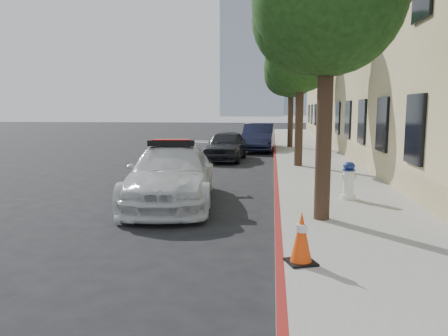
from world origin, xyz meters
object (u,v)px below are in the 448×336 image
Objects in this scene: police_car at (172,174)px; traffic_cone at (301,238)px; fire_hydrant at (349,181)px; parked_car_mid at (226,145)px; parked_car_far at (259,137)px.

traffic_cone is at bearing -63.33° from police_car.
parked_car_mid is at bearing 114.29° from fire_hydrant.
parked_car_far reaches higher than fire_hydrant.
parked_car_mid is at bearing 81.01° from police_car.
parked_car_mid is 9.44m from fire_hydrant.
parked_car_far is 5.04× the size of fire_hydrant.
parked_car_far is at bearing 76.25° from police_car.
police_car is 8.84m from parked_car_mid.
police_car is at bearing 123.28° from traffic_cone.
police_car reaches higher than parked_car_mid.
parked_car_far is (1.66, 13.24, 0.03)m from police_car.
parked_car_mid reaches higher than fire_hydrant.
parked_car_mid is 13.34m from traffic_cone.
police_car reaches higher than parked_car_far.
parked_car_far reaches higher than traffic_cone.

